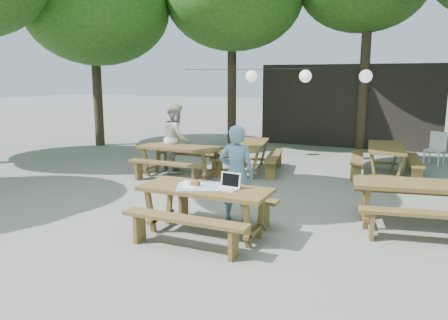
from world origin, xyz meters
TOP-DOWN VIEW (x-y plane):
  - ground at (0.00, 0.00)m, footprint 80.00×80.00m
  - pavilion at (0.50, 10.50)m, footprint 6.00×3.00m
  - main_picnic_table at (-0.08, -0.43)m, footprint 2.00×1.58m
  - picnic_table_nw at (-2.41, 2.85)m, footprint 2.01×1.60m
  - picnic_table_ne at (2.88, 1.22)m, footprint 2.16×1.91m
  - picnic_table_far_w at (-1.11, 4.05)m, footprint 1.94×2.18m
  - picnic_table_far_e at (2.09, 4.92)m, footprint 1.78×2.08m
  - woman at (0.10, 0.37)m, footprint 0.65×0.49m
  - second_person at (-2.77, 3.30)m, footprint 0.99×1.06m
  - plastic_chair at (3.22, 7.03)m, footprint 0.57×0.57m
  - laptop at (0.28, -0.35)m, footprint 0.35×0.29m
  - tabletop_clutter at (-0.21, -0.42)m, footprint 0.82×0.77m
  - paper_lanterns at (-0.19, 6.00)m, footprint 9.00×0.34m

SIDE VIEW (x-z plane):
  - ground at x=0.00m, z-range 0.00..0.00m
  - plastic_chair at x=3.22m, z-range -0.19..0.71m
  - main_picnic_table at x=-0.08m, z-range 0.01..0.76m
  - picnic_table_nw at x=-2.41m, z-range 0.01..0.76m
  - picnic_table_ne at x=2.88m, z-range 0.01..0.76m
  - picnic_table_far_w at x=-1.11m, z-range 0.01..0.76m
  - picnic_table_far_e at x=2.09m, z-range 0.01..0.76m
  - tabletop_clutter at x=-0.21m, z-range 0.72..0.80m
  - laptop at x=0.28m, z-range 0.69..0.93m
  - woman at x=0.10m, z-range 0.00..1.63m
  - second_person at x=-2.77m, z-range 0.00..1.73m
  - pavilion at x=0.50m, z-range 0.00..2.80m
  - paper_lanterns at x=-0.19m, z-range 2.21..2.59m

